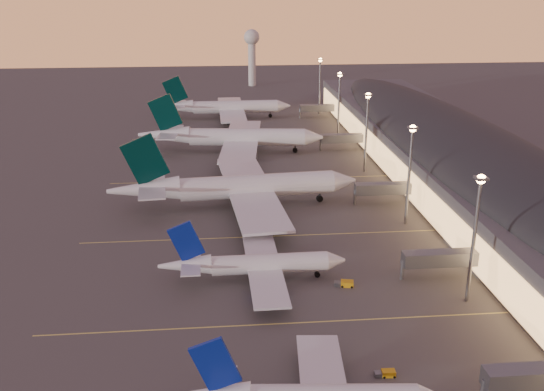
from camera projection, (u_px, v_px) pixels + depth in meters
The scene contains 11 objects.
ground at pixel (283, 309), 115.07m from camera, with size 700.00×700.00×0.00m, color #403D3B.
airliner_narrow_north at pixel (253, 265), 125.13m from camera, with size 38.81×34.55×13.91m.
airliner_wide_near at pixel (236, 187), 165.35m from camera, with size 68.45×62.58×21.89m.
airliner_wide_mid at pixel (231, 137), 218.53m from camera, with size 67.00×61.37×21.43m.
airliner_wide_far at pixel (224, 107), 272.47m from camera, with size 60.92×55.29×19.54m.
terminal_building at pixel (458, 154), 185.46m from camera, with size 56.35×255.00×17.46m.
light_masts at pixel (384, 134), 173.27m from camera, with size 2.20×217.20×25.90m.
radar_tower at pixel (252, 48), 352.50m from camera, with size 9.00×9.00×32.50m.
lane_markings at pixel (266, 228), 152.59m from camera, with size 90.00×180.36×0.00m.
baggage_tug_b at pixel (386, 373), 95.60m from camera, with size 3.34×1.57×0.98m.
baggage_tug_c at pixel (345, 284), 123.72m from camera, with size 4.15×2.31×1.17m.
Camera 1 is at (-11.42, -100.50, 59.04)m, focal length 40.00 mm.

